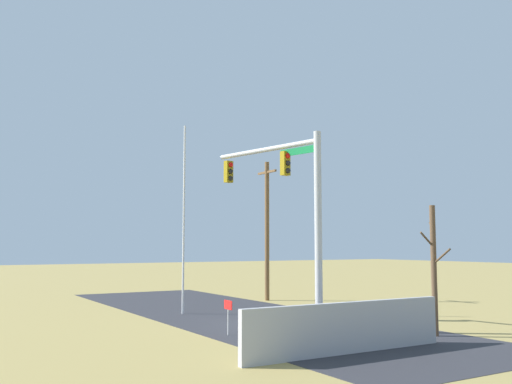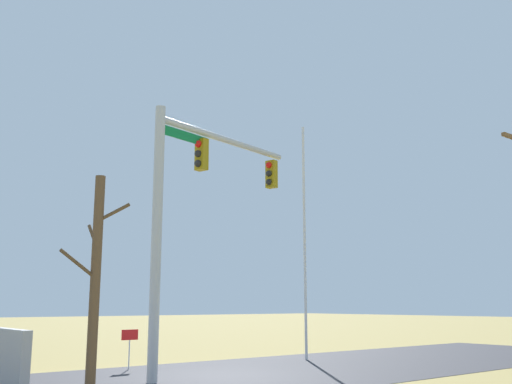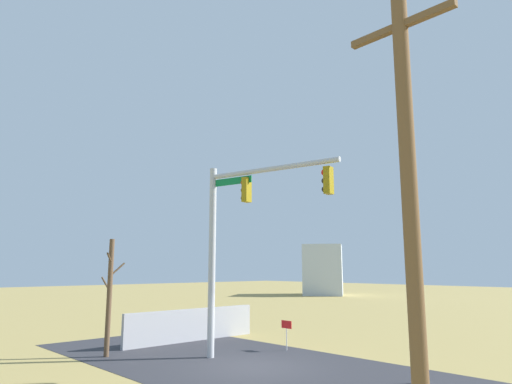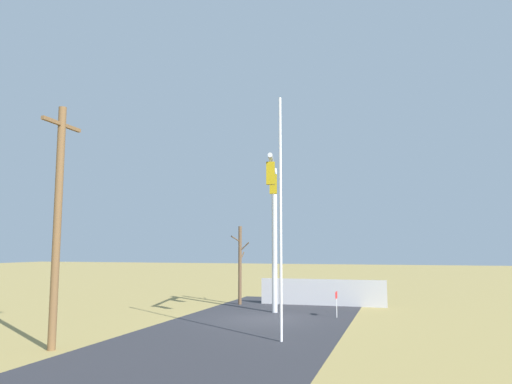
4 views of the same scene
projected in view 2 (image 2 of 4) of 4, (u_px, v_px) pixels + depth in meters
ground_plane at (224, 376)px, 16.54m from camera, size 160.00×160.00×0.00m
road_surface at (324, 367)px, 19.00m from camera, size 28.00×8.00×0.01m
signal_mast at (193, 197)px, 17.03m from camera, size 5.62×1.46×7.46m
flagpole at (305, 239)px, 22.14m from camera, size 0.10×0.10×8.84m
bare_tree at (95, 287)px, 11.51m from camera, size 1.27×1.02×4.58m
open_sign at (130, 340)px, 18.33m from camera, size 0.56×0.04×1.22m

